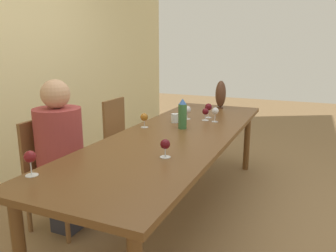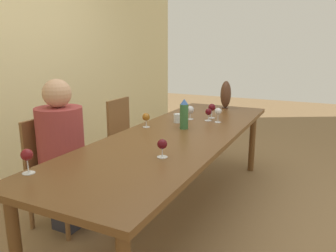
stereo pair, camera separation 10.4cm
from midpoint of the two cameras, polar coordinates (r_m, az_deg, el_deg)
name	(u,v)px [view 2 (the right image)]	position (r m, az deg, el deg)	size (l,w,h in m)	color
ground_plane	(177,214)	(2.99, 2.60, -15.06)	(14.00, 14.00, 0.00)	olive
wall_back	(15,51)	(3.75, -24.40, 11.88)	(7.00, 0.06, 2.80)	beige
dining_table	(177,140)	(2.74, 2.75, -2.52)	(2.89, 0.90, 0.74)	brown
water_bottle	(184,114)	(2.84, 3.87, 2.04)	(0.08, 0.08, 0.26)	#336638
water_tumbler	(177,118)	(3.09, 2.62, 1.36)	(0.07, 0.07, 0.08)	silver
vase	(226,94)	(3.84, 10.79, 5.41)	(0.12, 0.12, 0.32)	#4C2D1E
wine_glass_0	(190,110)	(3.23, 4.80, 2.76)	(0.08, 0.08, 0.13)	silver
wine_glass_1	(146,117)	(2.90, -2.82, 1.50)	(0.07, 0.07, 0.13)	silver
wine_glass_2	(218,112)	(3.13, 9.66, 2.45)	(0.07, 0.07, 0.14)	silver
wine_glass_3	(27,156)	(1.98, -22.00, -4.83)	(0.07, 0.07, 0.14)	silver
wine_glass_4	(208,112)	(3.19, 7.99, 2.37)	(0.07, 0.07, 0.12)	silver
wine_glass_5	(212,108)	(3.31, 8.54, 3.16)	(0.07, 0.07, 0.15)	silver
wine_glass_6	(162,145)	(2.11, 0.40, -3.30)	(0.07, 0.07, 0.12)	silver
chair_near	(57,168)	(2.82, -17.83, -6.91)	(0.44, 0.44, 0.88)	brown
chair_far	(129,136)	(3.63, -5.98, -1.72)	(0.44, 0.44, 0.88)	brown
person_near	(63,150)	(2.71, -16.80, -4.05)	(0.36, 0.36, 1.20)	#2D2D38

